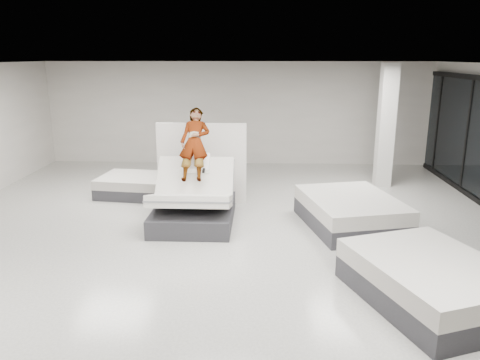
{
  "coord_description": "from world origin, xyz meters",
  "views": [
    {
      "loc": [
        0.72,
        -7.75,
        3.36
      ],
      "look_at": [
        0.34,
        1.12,
        1.0
      ],
      "focal_mm": 35.0,
      "sensor_mm": 36.0,
      "label": 1
    }
  ],
  "objects_px": {
    "remote": "(204,171)",
    "divider_panel": "(202,163)",
    "flat_bed_right_far": "(351,212)",
    "person": "(195,157)",
    "flat_bed_right_near": "(431,281)",
    "hero_bed": "(194,204)",
    "column": "(386,126)",
    "flat_bed_left_far": "(137,185)"
  },
  "relations": [
    {
      "from": "person",
      "to": "flat_bed_right_far",
      "type": "xyz_separation_m",
      "value": [
        3.2,
        -0.38,
        -1.01
      ]
    },
    {
      "from": "hero_bed",
      "to": "remote",
      "type": "relative_size",
      "value": 15.18
    },
    {
      "from": "remote",
      "to": "flat_bed_right_near",
      "type": "bearing_deg",
      "value": -40.71
    },
    {
      "from": "flat_bed_left_far",
      "to": "flat_bed_right_far",
      "type": "bearing_deg",
      "value": -22.28
    },
    {
      "from": "hero_bed",
      "to": "remote",
      "type": "xyz_separation_m",
      "value": [
        0.22,
        -0.02,
        0.7
      ]
    },
    {
      "from": "hero_bed",
      "to": "flat_bed_left_far",
      "type": "height_order",
      "value": "hero_bed"
    },
    {
      "from": "hero_bed",
      "to": "column",
      "type": "xyz_separation_m",
      "value": [
        4.62,
        3.13,
        1.18
      ]
    },
    {
      "from": "remote",
      "to": "column",
      "type": "height_order",
      "value": "column"
    },
    {
      "from": "flat_bed_right_near",
      "to": "divider_panel",
      "type": "bearing_deg",
      "value": 129.86
    },
    {
      "from": "hero_bed",
      "to": "person",
      "type": "bearing_deg",
      "value": 90.0
    },
    {
      "from": "flat_bed_right_near",
      "to": "flat_bed_left_far",
      "type": "bearing_deg",
      "value": 137.37
    },
    {
      "from": "remote",
      "to": "flat_bed_left_far",
      "type": "height_order",
      "value": "remote"
    },
    {
      "from": "person",
      "to": "flat_bed_left_far",
      "type": "xyz_separation_m",
      "value": [
        -1.69,
        1.62,
        -1.08
      ]
    },
    {
      "from": "person",
      "to": "flat_bed_left_far",
      "type": "relative_size",
      "value": 0.86
    },
    {
      "from": "flat_bed_right_far",
      "to": "flat_bed_left_far",
      "type": "height_order",
      "value": "flat_bed_right_far"
    },
    {
      "from": "flat_bed_left_far",
      "to": "hero_bed",
      "type": "bearing_deg",
      "value": -49.13
    },
    {
      "from": "divider_panel",
      "to": "flat_bed_right_near",
      "type": "bearing_deg",
      "value": -49.49
    },
    {
      "from": "remote",
      "to": "flat_bed_left_far",
      "type": "distance_m",
      "value": 2.88
    },
    {
      "from": "divider_panel",
      "to": "flat_bed_right_near",
      "type": "xyz_separation_m",
      "value": [
        3.76,
        -4.5,
        -0.63
      ]
    },
    {
      "from": "person",
      "to": "flat_bed_right_far",
      "type": "height_order",
      "value": "person"
    },
    {
      "from": "flat_bed_right_near",
      "to": "person",
      "type": "bearing_deg",
      "value": 137.92
    },
    {
      "from": "person",
      "to": "remote",
      "type": "relative_size",
      "value": 11.8
    },
    {
      "from": "person",
      "to": "flat_bed_right_near",
      "type": "relative_size",
      "value": 0.6
    },
    {
      "from": "person",
      "to": "divider_panel",
      "type": "xyz_separation_m",
      "value": [
        0.0,
        1.11,
        -0.38
      ]
    },
    {
      "from": "person",
      "to": "divider_panel",
      "type": "height_order",
      "value": "person"
    },
    {
      "from": "remote",
      "to": "divider_panel",
      "type": "bearing_deg",
      "value": 98.54
    },
    {
      "from": "remote",
      "to": "divider_panel",
      "type": "xyz_separation_m",
      "value": [
        -0.22,
        1.46,
        -0.19
      ]
    },
    {
      "from": "flat_bed_right_near",
      "to": "remote",
      "type": "bearing_deg",
      "value": 139.29
    },
    {
      "from": "remote",
      "to": "flat_bed_right_far",
      "type": "height_order",
      "value": "remote"
    },
    {
      "from": "hero_bed",
      "to": "flat_bed_right_near",
      "type": "distance_m",
      "value": 4.85
    },
    {
      "from": "remote",
      "to": "flat_bed_right_far",
      "type": "bearing_deg",
      "value": -0.61
    },
    {
      "from": "column",
      "to": "person",
      "type": "bearing_deg",
      "value": -148.74
    },
    {
      "from": "remote",
      "to": "flat_bed_right_near",
      "type": "xyz_separation_m",
      "value": [
        3.54,
        -3.04,
        -0.81
      ]
    },
    {
      "from": "flat_bed_right_far",
      "to": "column",
      "type": "height_order",
      "value": "column"
    },
    {
      "from": "remote",
      "to": "column",
      "type": "distance_m",
      "value": 5.43
    },
    {
      "from": "flat_bed_right_far",
      "to": "person",
      "type": "bearing_deg",
      "value": 173.19
    },
    {
      "from": "remote",
      "to": "flat_bed_right_far",
      "type": "xyz_separation_m",
      "value": [
        2.98,
        -0.03,
        -0.82
      ]
    },
    {
      "from": "flat_bed_right_far",
      "to": "divider_panel",
      "type": "bearing_deg",
      "value": 155.05
    },
    {
      "from": "person",
      "to": "remote",
      "type": "xyz_separation_m",
      "value": [
        0.22,
        -0.35,
        -0.19
      ]
    },
    {
      "from": "flat_bed_right_far",
      "to": "flat_bed_right_near",
      "type": "relative_size",
      "value": 0.94
    },
    {
      "from": "hero_bed",
      "to": "flat_bed_right_near",
      "type": "bearing_deg",
      "value": -39.19
    },
    {
      "from": "flat_bed_right_far",
      "to": "flat_bed_right_near",
      "type": "distance_m",
      "value": 3.06
    }
  ]
}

